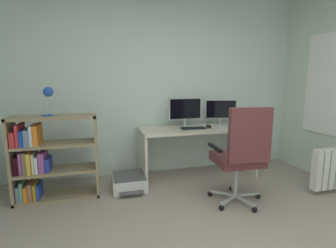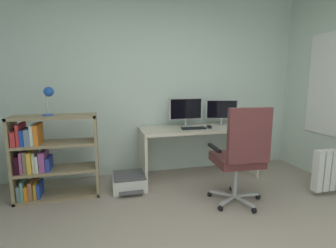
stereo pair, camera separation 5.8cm
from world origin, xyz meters
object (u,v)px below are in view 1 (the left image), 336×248
object	(u,v)px
monitor_main	(185,110)
printer	(129,182)
monitor_secondary	(221,110)
office_chair	(241,152)
desk_lamp	(48,95)
desk	(198,139)
computer_mouse	(208,127)
bookshelf	(45,158)
keyboard	(193,128)

from	to	relation	value
monitor_main	printer	distance (m)	1.29
monitor_secondary	office_chair	distance (m)	1.20
desk_lamp	desk	bearing A→B (deg)	6.70
monitor_main	computer_mouse	world-z (taller)	monitor_main
desk_lamp	printer	xyz separation A→B (m)	(0.89, 0.01, -1.15)
monitor_secondary	computer_mouse	world-z (taller)	monitor_secondary
monitor_main	desk_lamp	distance (m)	1.82
desk	monitor_main	bearing A→B (deg)	146.23
desk	office_chair	distance (m)	1.01
monitor_main	bookshelf	xyz separation A→B (m)	(-1.86, -0.33, -0.48)
monitor_secondary	keyboard	size ratio (longest dim) A/B	1.41
keyboard	desk_lamp	distance (m)	1.90
office_chair	desk_lamp	world-z (taller)	desk_lamp
desk	monitor_secondary	distance (m)	0.59
desk	computer_mouse	size ratio (longest dim) A/B	16.82
bookshelf	monitor_main	bearing A→B (deg)	10.21
office_chair	desk_lamp	distance (m)	2.27
desk_lamp	printer	distance (m)	1.45
monitor_secondary	printer	world-z (taller)	monitor_secondary
desk_lamp	keyboard	bearing A→B (deg)	4.75
keyboard	computer_mouse	bearing A→B (deg)	5.23
keyboard	bookshelf	distance (m)	1.94
office_chair	desk_lamp	bearing A→B (deg)	159.12
monitor_secondary	desk_lamp	world-z (taller)	desk_lamp
office_chair	computer_mouse	bearing A→B (deg)	88.13
desk	desk_lamp	distance (m)	2.06
desk_lamp	monitor_secondary	bearing A→B (deg)	8.13
monitor_secondary	printer	size ratio (longest dim) A/B	0.93
monitor_secondary	desk_lamp	size ratio (longest dim) A/B	1.45
desk_lamp	printer	size ratio (longest dim) A/B	0.64
computer_mouse	printer	xyz separation A→B (m)	(-1.18, -0.15, -0.65)
keyboard	desk_lamp	bearing A→B (deg)	-172.33
monitor_secondary	printer	bearing A→B (deg)	-167.52
monitor_main	computer_mouse	bearing A→B (deg)	-29.95
bookshelf	monitor_secondary	bearing A→B (deg)	7.83
printer	desk_lamp	bearing A→B (deg)	-179.15
monitor_secondary	computer_mouse	xyz separation A→B (m)	(-0.27, -0.17, -0.21)
keyboard	computer_mouse	world-z (taller)	computer_mouse
keyboard	office_chair	xyz separation A→B (m)	(0.21, -0.93, -0.11)
office_chair	desk	bearing A→B (deg)	96.17
computer_mouse	office_chair	world-z (taller)	office_chair
bookshelf	desk_lamp	world-z (taller)	desk_lamp
computer_mouse	desk_lamp	size ratio (longest dim) A/B	0.30
computer_mouse	bookshelf	world-z (taller)	bookshelf
desk	monitor_main	xyz separation A→B (m)	(-0.16, 0.11, 0.43)
monitor_secondary	computer_mouse	bearing A→B (deg)	-147.75
monitor_secondary	computer_mouse	distance (m)	0.39
keyboard	computer_mouse	xyz separation A→B (m)	(0.24, 0.01, 0.01)
monitor_main	keyboard	distance (m)	0.31
monitor_main	desk_lamp	bearing A→B (deg)	-169.28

